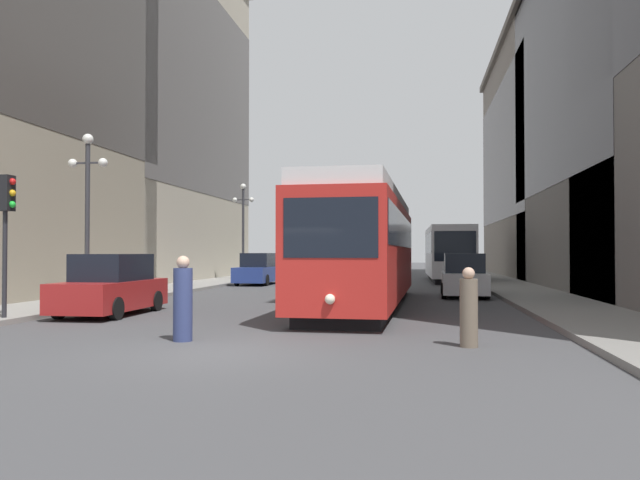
# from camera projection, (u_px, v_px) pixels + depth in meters

# --- Properties ---
(ground_plane) EXTENTS (200.00, 200.00, 0.00)m
(ground_plane) POSITION_uv_depth(u_px,v_px,m) (224.00, 353.00, 11.41)
(ground_plane) COLOR #424244
(sidewalk_left) EXTENTS (3.08, 120.00, 0.15)m
(sidewalk_left) POSITION_uv_depth(u_px,v_px,m) (276.00, 273.00, 52.22)
(sidewalk_left) COLOR gray
(sidewalk_left) RESTS_ON ground
(sidewalk_right) EXTENTS (3.08, 120.00, 0.15)m
(sidewalk_right) POSITION_uv_depth(u_px,v_px,m) (477.00, 274.00, 49.61)
(sidewalk_right) COLOR gray
(sidewalk_right) RESTS_ON ground
(streetcar) EXTENTS (3.02, 14.96, 3.89)m
(streetcar) POSITION_uv_depth(u_px,v_px,m) (366.00, 246.00, 21.34)
(streetcar) COLOR black
(streetcar) RESTS_ON ground
(transit_bus) EXTENTS (2.79, 11.23, 3.45)m
(transit_bus) POSITION_uv_depth(u_px,v_px,m) (448.00, 251.00, 39.82)
(transit_bus) COLOR black
(transit_bus) RESTS_ON ground
(parked_car_left_near) EXTENTS (2.02, 4.57, 1.82)m
(parked_car_left_near) POSITION_uv_depth(u_px,v_px,m) (291.00, 266.00, 44.81)
(parked_car_left_near) COLOR black
(parked_car_left_near) RESTS_ON ground
(parked_car_left_mid) EXTENTS (1.92, 4.34, 1.82)m
(parked_car_left_mid) POSITION_uv_depth(u_px,v_px,m) (111.00, 287.00, 18.40)
(parked_car_left_mid) COLOR black
(parked_car_left_mid) RESTS_ON ground
(parked_car_right_far) EXTENTS (1.98, 4.76, 1.82)m
(parked_car_right_far) POSITION_uv_depth(u_px,v_px,m) (464.00, 276.00, 25.96)
(parked_car_right_far) COLOR black
(parked_car_right_far) RESTS_ON ground
(parked_car_left_far) EXTENTS (1.97, 4.95, 1.82)m
(parked_car_left_far) POSITION_uv_depth(u_px,v_px,m) (259.00, 270.00, 35.67)
(parked_car_left_far) COLOR black
(parked_car_left_far) RESTS_ON ground
(pedestrian_crossing_near) EXTENTS (0.40, 0.40, 1.80)m
(pedestrian_crossing_near) POSITION_uv_depth(u_px,v_px,m) (183.00, 301.00, 12.94)
(pedestrian_crossing_near) COLOR navy
(pedestrian_crossing_near) RESTS_ON ground
(pedestrian_crossing_far) EXTENTS (0.35, 0.35, 1.58)m
(pedestrian_crossing_far) POSITION_uv_depth(u_px,v_px,m) (469.00, 310.00, 12.12)
(pedestrian_crossing_far) COLOR #6B5B4C
(pedestrian_crossing_far) RESTS_ON ground
(traffic_light_near_left) EXTENTS (0.47, 0.36, 3.76)m
(traffic_light_near_left) POSITION_uv_depth(u_px,v_px,m) (6.00, 208.00, 16.23)
(traffic_light_near_left) COLOR #232328
(traffic_light_near_left) RESTS_ON sidewalk_left
(lamp_post_left_near) EXTENTS (1.41, 0.36, 5.72)m
(lamp_post_left_near) POSITION_uv_depth(u_px,v_px,m) (88.00, 192.00, 20.67)
(lamp_post_left_near) COLOR #333338
(lamp_post_left_near) RESTS_ON sidewalk_left
(lamp_post_left_far) EXTENTS (1.41, 0.36, 6.11)m
(lamp_post_left_far) POSITION_uv_depth(u_px,v_px,m) (243.00, 217.00, 39.18)
(lamp_post_left_far) COLOR #333338
(lamp_post_left_far) RESTS_ON sidewalk_left
(building_left_corner) EXTENTS (13.69, 19.73, 22.99)m
(building_left_corner) POSITION_uv_depth(u_px,v_px,m) (116.00, 104.00, 41.26)
(building_left_corner) COLOR #B2A893
(building_left_corner) RESTS_ON ground
(building_right_corner) EXTENTS (12.61, 23.27, 17.76)m
(building_right_corner) POSITION_uv_depth(u_px,v_px,m) (581.00, 157.00, 46.59)
(building_right_corner) COLOR slate
(building_right_corner) RESTS_ON ground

